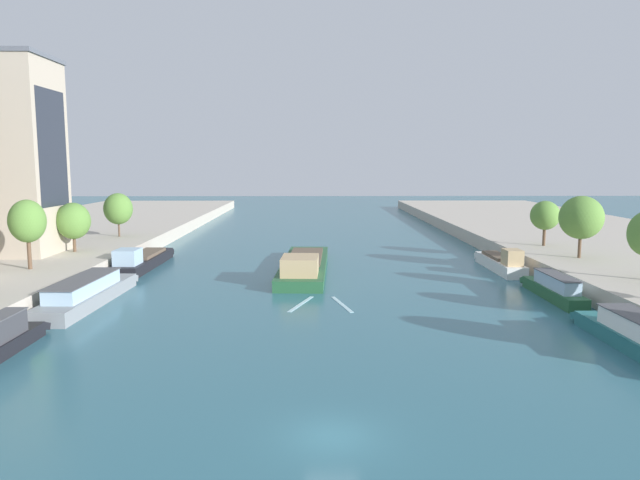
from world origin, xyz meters
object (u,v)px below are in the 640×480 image
(moored_boat_left_far, at_px, (142,260))
(tree_right_third, at_px, (545,216))
(barge_midriver, at_px, (304,265))
(tree_left_third, at_px, (27,221))
(moored_boat_right_midway, at_px, (501,262))
(tree_left_nearest, at_px, (73,221))
(tree_left_far, at_px, (118,209))
(moored_boat_right_near, at_px, (554,288))
(moored_boat_left_gap_after, at_px, (88,292))
(tree_right_midway, at_px, (581,218))

(moored_boat_left_far, bearing_deg, tree_right_third, 5.03)
(barge_midriver, relative_size, tree_left_third, 3.63)
(moored_boat_right_midway, relative_size, tree_left_third, 1.92)
(tree_left_nearest, bearing_deg, tree_right_third, 4.46)
(tree_left_third, bearing_deg, tree_left_far, 89.53)
(tree_left_far, bearing_deg, barge_midriver, -33.69)
(tree_left_nearest, height_order, tree_left_far, tree_left_far)
(moored_boat_left_far, bearing_deg, barge_midriver, -9.58)
(tree_left_third, bearing_deg, moored_boat_right_midway, 10.75)
(moored_boat_right_near, distance_m, tree_right_third, 22.69)
(tree_left_far, bearing_deg, moored_boat_left_far, -63.19)
(moored_boat_left_gap_after, bearing_deg, moored_boat_left_far, 91.64)
(tree_left_third, bearing_deg, tree_right_midway, 6.27)
(moored_boat_left_far, distance_m, moored_boat_right_near, 45.60)
(tree_left_third, bearing_deg, barge_midriver, 17.21)
(moored_boat_right_near, bearing_deg, tree_left_nearest, 161.86)
(moored_boat_right_near, distance_m, moored_boat_right_midway, 14.42)
(tree_left_far, bearing_deg, moored_boat_right_midway, -18.63)
(moored_boat_right_near, xyz_separation_m, tree_left_nearest, (-50.28, 16.47, 4.64))
(tree_left_far, relative_size, tree_right_midway, 0.90)
(barge_midriver, xyz_separation_m, moored_boat_right_midway, (22.84, 1.11, 0.04))
(moored_boat_left_gap_after, bearing_deg, moored_boat_right_midway, 20.99)
(moored_boat_right_midway, xyz_separation_m, tree_left_nearest, (-50.01, 2.05, 4.69))
(moored_boat_left_far, height_order, tree_left_nearest, tree_left_nearest)
(tree_right_midway, bearing_deg, barge_midriver, 176.17)
(tree_left_nearest, distance_m, tree_right_third, 57.69)
(moored_boat_left_far, distance_m, moored_boat_right_midway, 42.26)
(moored_boat_left_gap_after, xyz_separation_m, tree_left_nearest, (-8.32, 18.05, 4.58))
(barge_midriver, distance_m, tree_left_third, 28.79)
(moored_boat_left_far, bearing_deg, tree_left_third, -123.07)
(moored_boat_right_midway, bearing_deg, moored_boat_left_far, 177.07)
(tree_left_nearest, xyz_separation_m, tree_right_midway, (57.64, -5.20, 0.81))
(tree_left_third, bearing_deg, tree_right_third, 15.60)
(barge_midriver, bearing_deg, moored_boat_right_near, -29.94)
(moored_boat_right_near, height_order, tree_left_third, tree_left_third)
(barge_midriver, height_order, tree_left_nearest, tree_left_nearest)
(moored_boat_left_far, bearing_deg, moored_boat_left_gap_after, -88.36)
(barge_midriver, height_order, tree_left_third, tree_left_third)
(tree_left_nearest, bearing_deg, tree_left_far, 88.23)
(moored_boat_right_near, distance_m, tree_left_nearest, 53.11)
(moored_boat_left_far, height_order, tree_right_midway, tree_right_midway)
(tree_left_nearest, relative_size, tree_left_far, 0.94)
(moored_boat_left_far, height_order, tree_left_far, tree_left_far)
(barge_midriver, distance_m, tree_right_midway, 31.03)
(moored_boat_right_midway, relative_size, tree_right_midway, 1.92)
(barge_midriver, height_order, tree_left_far, tree_left_far)
(moored_boat_right_near, distance_m, tree_left_far, 58.96)
(moored_boat_left_far, height_order, moored_boat_right_midway, moored_boat_right_midway)
(moored_boat_right_near, relative_size, tree_right_midway, 1.71)
(moored_boat_right_midway, bearing_deg, barge_midriver, -177.22)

